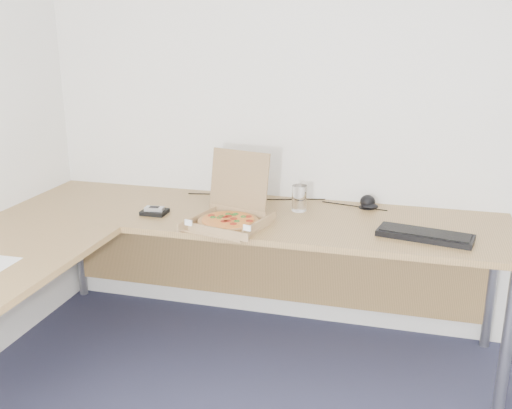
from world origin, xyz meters
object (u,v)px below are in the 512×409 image
(pizza_box, at_px, (229,217))
(wallet, at_px, (155,212))
(drinking_glass, at_px, (299,198))
(desk, at_px, (158,243))
(keyboard, at_px, (425,235))

(pizza_box, distance_m, wallet, 0.42)
(drinking_glass, xyz_separation_m, wallet, (-0.69, -0.24, -0.06))
(drinking_glass, bearing_deg, desk, -134.60)
(pizza_box, height_order, keyboard, pizza_box)
(pizza_box, relative_size, wallet, 3.02)
(desk, relative_size, wallet, 20.41)
(desk, distance_m, keyboard, 1.19)
(desk, relative_size, pizza_box, 6.76)
(desk, xyz_separation_m, drinking_glass, (0.54, 0.54, 0.10))
(pizza_box, height_order, drinking_glass, pizza_box)
(wallet, bearing_deg, drinking_glass, 19.74)
(pizza_box, bearing_deg, keyboard, 17.75)
(pizza_box, relative_size, drinking_glass, 2.79)
(desk, height_order, drinking_glass, drinking_glass)
(desk, relative_size, keyboard, 6.04)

